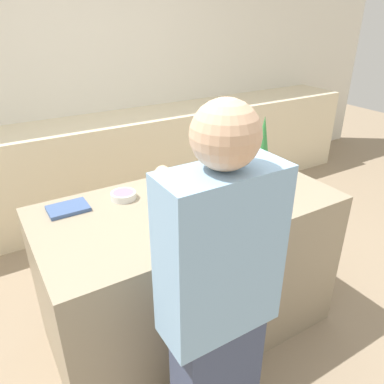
{
  "coord_description": "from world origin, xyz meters",
  "views": [
    {
      "loc": [
        -0.92,
        -1.54,
        1.86
      ],
      "look_at": [
        0.01,
        0.0,
        0.96
      ],
      "focal_mm": 35.0,
      "sensor_mm": 36.0,
      "label": 1
    }
  ],
  "objects_px": {
    "baking_tray": "(211,214)",
    "person": "(217,311)",
    "decorative_tree": "(262,151)",
    "candy_bowl_center_rear": "(270,162)",
    "cookbook": "(68,208)",
    "candy_bowl_near_tray_right": "(158,184)",
    "candy_bowl_behind_tray": "(123,195)",
    "gingerbread_house": "(212,194)",
    "candy_bowl_front_corner": "(222,175)"
  },
  "relations": [
    {
      "from": "baking_tray",
      "to": "candy_bowl_center_rear",
      "type": "bearing_deg",
      "value": 26.07
    },
    {
      "from": "candy_bowl_center_rear",
      "to": "candy_bowl_front_corner",
      "type": "distance_m",
      "value": 0.4
    },
    {
      "from": "baking_tray",
      "to": "candy_bowl_front_corner",
      "type": "distance_m",
      "value": 0.44
    },
    {
      "from": "gingerbread_house",
      "to": "candy_bowl_center_rear",
      "type": "relative_size",
      "value": 2.25
    },
    {
      "from": "candy_bowl_near_tray_right",
      "to": "candy_bowl_center_rear",
      "type": "distance_m",
      "value": 0.8
    },
    {
      "from": "decorative_tree",
      "to": "candy_bowl_near_tray_right",
      "type": "bearing_deg",
      "value": 155.32
    },
    {
      "from": "candy_bowl_behind_tray",
      "to": "candy_bowl_front_corner",
      "type": "distance_m",
      "value": 0.62
    },
    {
      "from": "gingerbread_house",
      "to": "candy_bowl_center_rear",
      "type": "xyz_separation_m",
      "value": [
        0.7,
        0.34,
        -0.09
      ]
    },
    {
      "from": "gingerbread_house",
      "to": "decorative_tree",
      "type": "distance_m",
      "value": 0.49
    },
    {
      "from": "candy_bowl_near_tray_right",
      "to": "cookbook",
      "type": "relative_size",
      "value": 0.57
    },
    {
      "from": "candy_bowl_behind_tray",
      "to": "cookbook",
      "type": "xyz_separation_m",
      "value": [
        -0.3,
        0.03,
        -0.01
      ]
    },
    {
      "from": "gingerbread_house",
      "to": "person",
      "type": "distance_m",
      "value": 0.64
    },
    {
      "from": "cookbook",
      "to": "person",
      "type": "relative_size",
      "value": 0.13
    },
    {
      "from": "decorative_tree",
      "to": "candy_bowl_front_corner",
      "type": "distance_m",
      "value": 0.29
    },
    {
      "from": "candy_bowl_center_rear",
      "to": "candy_bowl_front_corner",
      "type": "relative_size",
      "value": 0.97
    },
    {
      "from": "candy_bowl_behind_tray",
      "to": "person",
      "type": "distance_m",
      "value": 0.93
    },
    {
      "from": "candy_bowl_center_rear",
      "to": "person",
      "type": "bearing_deg",
      "value": -139.71
    },
    {
      "from": "candy_bowl_behind_tray",
      "to": "cookbook",
      "type": "relative_size",
      "value": 0.68
    },
    {
      "from": "baking_tray",
      "to": "gingerbread_house",
      "type": "xyz_separation_m",
      "value": [
        0.0,
        0.0,
        0.11
      ]
    },
    {
      "from": "candy_bowl_behind_tray",
      "to": "candy_bowl_front_corner",
      "type": "height_order",
      "value": "candy_bowl_front_corner"
    },
    {
      "from": "candy_bowl_center_rear",
      "to": "candy_bowl_behind_tray",
      "type": "distance_m",
      "value": 1.02
    },
    {
      "from": "decorative_tree",
      "to": "candy_bowl_center_rear",
      "type": "relative_size",
      "value": 3.39
    },
    {
      "from": "gingerbread_house",
      "to": "candy_bowl_front_corner",
      "type": "bearing_deg",
      "value": 47.77
    },
    {
      "from": "person",
      "to": "candy_bowl_center_rear",
      "type": "bearing_deg",
      "value": 40.29
    },
    {
      "from": "baking_tray",
      "to": "candy_bowl_center_rear",
      "type": "xyz_separation_m",
      "value": [
        0.7,
        0.34,
        0.02
      ]
    },
    {
      "from": "candy_bowl_behind_tray",
      "to": "baking_tray",
      "type": "bearing_deg",
      "value": -51.27
    },
    {
      "from": "candy_bowl_behind_tray",
      "to": "person",
      "type": "height_order",
      "value": "person"
    },
    {
      "from": "baking_tray",
      "to": "cookbook",
      "type": "bearing_deg",
      "value": 145.36
    },
    {
      "from": "decorative_tree",
      "to": "candy_bowl_behind_tray",
      "type": "bearing_deg",
      "value": 163.09
    },
    {
      "from": "cookbook",
      "to": "person",
      "type": "xyz_separation_m",
      "value": [
        0.29,
        -0.95,
        -0.07
      ]
    },
    {
      "from": "baking_tray",
      "to": "candy_bowl_near_tray_right",
      "type": "height_order",
      "value": "candy_bowl_near_tray_right"
    },
    {
      "from": "person",
      "to": "decorative_tree",
      "type": "bearing_deg",
      "value": 41.34
    },
    {
      "from": "candy_bowl_near_tray_right",
      "to": "candy_bowl_front_corner",
      "type": "distance_m",
      "value": 0.4
    },
    {
      "from": "baking_tray",
      "to": "candy_bowl_front_corner",
      "type": "xyz_separation_m",
      "value": [
        0.3,
        0.33,
        0.02
      ]
    },
    {
      "from": "baking_tray",
      "to": "person",
      "type": "distance_m",
      "value": 0.62
    },
    {
      "from": "candy_bowl_behind_tray",
      "to": "cookbook",
      "type": "height_order",
      "value": "candy_bowl_behind_tray"
    },
    {
      "from": "candy_bowl_behind_tray",
      "to": "candy_bowl_front_corner",
      "type": "bearing_deg",
      "value": -6.54
    },
    {
      "from": "baking_tray",
      "to": "decorative_tree",
      "type": "distance_m",
      "value": 0.52
    },
    {
      "from": "decorative_tree",
      "to": "candy_bowl_front_corner",
      "type": "xyz_separation_m",
      "value": [
        -0.16,
        0.16,
        -0.18
      ]
    },
    {
      "from": "gingerbread_house",
      "to": "baking_tray",
      "type": "bearing_deg",
      "value": -152.57
    },
    {
      "from": "baking_tray",
      "to": "candy_bowl_near_tray_right",
      "type": "distance_m",
      "value": 0.43
    },
    {
      "from": "candy_bowl_near_tray_right",
      "to": "candy_bowl_behind_tray",
      "type": "xyz_separation_m",
      "value": [
        -0.22,
        -0.02,
        -0.01
      ]
    },
    {
      "from": "baking_tray",
      "to": "decorative_tree",
      "type": "xyz_separation_m",
      "value": [
        0.46,
        0.16,
        0.2
      ]
    },
    {
      "from": "baking_tray",
      "to": "decorative_tree",
      "type": "relative_size",
      "value": 1.14
    },
    {
      "from": "candy_bowl_near_tray_right",
      "to": "cookbook",
      "type": "xyz_separation_m",
      "value": [
        -0.52,
        0.01,
        -0.02
      ]
    },
    {
      "from": "candy_bowl_front_corner",
      "to": "person",
      "type": "height_order",
      "value": "person"
    },
    {
      "from": "cookbook",
      "to": "candy_bowl_near_tray_right",
      "type": "bearing_deg",
      "value": -1.06
    },
    {
      "from": "candy_bowl_front_corner",
      "to": "cookbook",
      "type": "xyz_separation_m",
      "value": [
        -0.91,
        0.1,
        -0.02
      ]
    },
    {
      "from": "baking_tray",
      "to": "gingerbread_house",
      "type": "bearing_deg",
      "value": 27.43
    },
    {
      "from": "candy_bowl_center_rear",
      "to": "candy_bowl_front_corner",
      "type": "xyz_separation_m",
      "value": [
        -0.4,
        -0.01,
        0.0
      ]
    }
  ]
}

